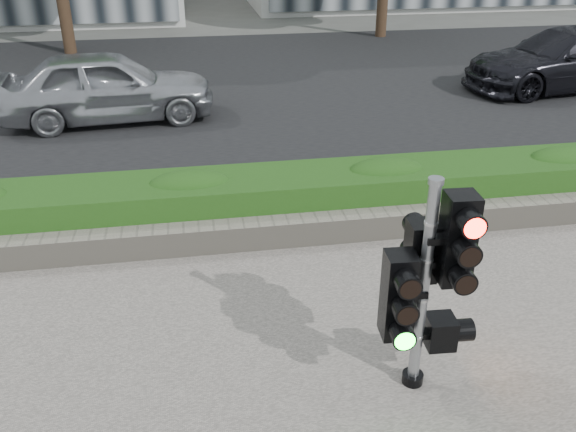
# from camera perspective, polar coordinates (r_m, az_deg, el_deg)

# --- Properties ---
(ground) EXTENTS (120.00, 120.00, 0.00)m
(ground) POSITION_cam_1_polar(r_m,az_deg,el_deg) (6.39, 2.81, -10.97)
(ground) COLOR #51514C
(ground) RESTS_ON ground
(road) EXTENTS (60.00, 13.00, 0.02)m
(road) POSITION_cam_1_polar(r_m,az_deg,el_deg) (15.47, -5.16, 12.13)
(road) COLOR black
(road) RESTS_ON ground
(curb) EXTENTS (60.00, 0.25, 0.12)m
(curb) POSITION_cam_1_polar(r_m,az_deg,el_deg) (9.02, -1.39, 1.53)
(curb) COLOR gray
(curb) RESTS_ON ground
(stone_wall) EXTENTS (12.00, 0.32, 0.34)m
(stone_wall) POSITION_cam_1_polar(r_m,az_deg,el_deg) (7.85, -0.07, -1.40)
(stone_wall) COLOR gray
(stone_wall) RESTS_ON sidewalk
(hedge) EXTENTS (12.00, 1.00, 0.68)m
(hedge) POSITION_cam_1_polar(r_m,az_deg,el_deg) (8.35, -0.81, 1.71)
(hedge) COLOR #377A25
(hedge) RESTS_ON sidewalk
(traffic_signal) EXTENTS (0.71, 0.53, 2.04)m
(traffic_signal) POSITION_cam_1_polar(r_m,az_deg,el_deg) (5.27, 12.84, -5.51)
(traffic_signal) COLOR black
(traffic_signal) RESTS_ON sidewalk
(car_silver) EXTENTS (4.32, 2.06, 1.43)m
(car_silver) POSITION_cam_1_polar(r_m,az_deg,el_deg) (12.98, -16.57, 11.57)
(car_silver) COLOR #A6A8AD
(car_silver) RESTS_ON road
(car_dark) EXTENTS (5.01, 2.47, 1.40)m
(car_dark) POSITION_cam_1_polar(r_m,az_deg,el_deg) (16.27, 24.47, 13.22)
(car_dark) COLOR black
(car_dark) RESTS_ON road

